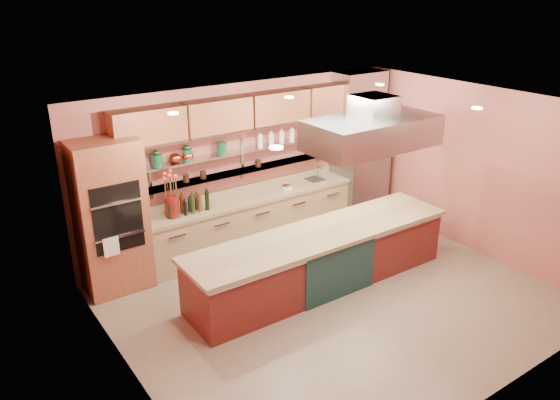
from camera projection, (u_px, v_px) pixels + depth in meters
floor at (336, 301)px, 7.94m from camera, size 6.00×5.00×0.02m
ceiling at (345, 110)px, 6.89m from camera, size 6.00×5.00×0.02m
wall_back at (244, 165)px, 9.32m from camera, size 6.00×0.04×2.80m
wall_front at (502, 291)px, 5.51m from camera, size 6.00×0.04×2.80m
wall_left at (126, 275)px, 5.82m from camera, size 0.04×5.00×2.80m
wall_right at (478, 171)px, 9.01m from camera, size 0.04×5.00×2.80m
oven_stack at (111, 217)px, 7.86m from camera, size 0.95×0.64×2.30m
refrigerator at (359, 165)px, 10.42m from camera, size 0.95×0.72×2.10m
back_counter at (252, 221)px, 9.41m from camera, size 3.84×0.64×0.93m
wall_shelf_lower at (246, 170)px, 9.21m from camera, size 3.60×0.26×0.03m
wall_shelf_upper at (245, 150)px, 9.08m from camera, size 3.60×0.26×0.03m
upper_cabinets at (248, 112)px, 8.83m from camera, size 4.60×0.36×0.55m
range_hood at (372, 133)px, 8.00m from camera, size 2.00×1.00×0.45m
ceiling_downlights at (334, 110)px, 7.06m from camera, size 4.00×2.80×0.02m
island at (321, 259)px, 8.19m from camera, size 4.23×0.94×0.88m
flower_vase at (172, 207)px, 8.36m from camera, size 0.23×0.23×0.35m
oil_bottle_cluster at (188, 206)px, 8.51m from camera, size 0.78×0.41×0.24m
kitchen_scale at (286, 186)px, 9.55m from camera, size 0.18×0.15×0.09m
bar_faucet at (317, 173)px, 10.01m from camera, size 0.04×0.04×0.23m
copper_kettle at (175, 158)px, 8.37m from camera, size 0.25×0.25×0.15m
green_canister at (222, 148)px, 8.80m from camera, size 0.17×0.17×0.19m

